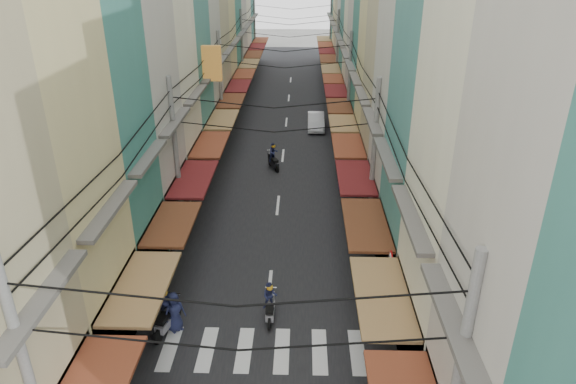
% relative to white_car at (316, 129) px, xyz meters
% --- Properties ---
extents(ground, '(160.00, 160.00, 0.00)m').
position_rel_white_car_xyz_m(ground, '(-2.52, -20.32, 0.00)').
color(ground, '#63645F').
rests_on(ground, ground).
extents(road, '(10.00, 80.00, 0.02)m').
position_rel_white_car_xyz_m(road, '(-2.52, -0.32, 0.01)').
color(road, black).
rests_on(road, ground).
extents(sidewalk_left, '(3.00, 80.00, 0.06)m').
position_rel_white_car_xyz_m(sidewalk_left, '(-9.02, -0.32, 0.03)').
color(sidewalk_left, gray).
rests_on(sidewalk_left, ground).
extents(sidewalk_right, '(3.00, 80.00, 0.06)m').
position_rel_white_car_xyz_m(sidewalk_right, '(3.98, -0.32, 0.03)').
color(sidewalk_right, gray).
rests_on(sidewalk_right, ground).
extents(crosswalk, '(7.55, 2.40, 0.01)m').
position_rel_white_car_xyz_m(crosswalk, '(-2.52, -26.32, 0.03)').
color(crosswalk, silver).
rests_on(crosswalk, ground).
extents(building_row_left, '(7.80, 67.67, 23.70)m').
position_rel_white_car_xyz_m(building_row_left, '(-10.44, -3.76, 9.78)').
color(building_row_left, '#BAB8AA').
rests_on(building_row_left, ground).
extents(building_row_right, '(7.80, 68.98, 22.59)m').
position_rel_white_car_xyz_m(building_row_right, '(5.40, -3.88, 9.41)').
color(building_row_right, '#387C70').
rests_on(building_row_right, ground).
extents(utility_poles, '(10.20, 66.13, 8.20)m').
position_rel_white_car_xyz_m(utility_poles, '(-2.52, -5.31, 6.59)').
color(utility_poles, gray).
rests_on(utility_poles, ground).
extents(white_car, '(4.51, 1.79, 1.59)m').
position_rel_white_car_xyz_m(white_car, '(0.00, 0.00, 0.00)').
color(white_car, silver).
rests_on(white_car, ground).
extents(bicycle, '(1.74, 0.77, 1.16)m').
position_rel_white_car_xyz_m(bicycle, '(4.98, -23.32, 0.00)').
color(bicycle, black).
rests_on(bicycle, ground).
extents(moving_scooters, '(8.05, 18.43, 2.02)m').
position_rel_white_car_xyz_m(moving_scooters, '(-3.71, -19.06, 0.56)').
color(moving_scooters, black).
rests_on(moving_scooters, ground).
extents(parked_scooters, '(13.28, 12.05, 1.01)m').
position_rel_white_car_xyz_m(parked_scooters, '(2.21, -24.11, 0.49)').
color(parked_scooters, black).
rests_on(parked_scooters, ground).
extents(pedestrians, '(11.58, 22.21, 2.17)m').
position_rel_white_car_xyz_m(pedestrians, '(-6.43, -17.85, 1.02)').
color(pedestrians, black).
rests_on(pedestrians, ground).
extents(market_umbrella, '(2.53, 2.53, 2.67)m').
position_rel_white_car_xyz_m(market_umbrella, '(3.79, -24.89, 2.35)').
color(market_umbrella, '#B2B2B7').
rests_on(market_umbrella, ground).
extents(traffic_sign, '(0.10, 0.69, 3.15)m').
position_rel_white_car_xyz_m(traffic_sign, '(2.29, -24.30, 2.32)').
color(traffic_sign, gray).
rests_on(traffic_sign, ground).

